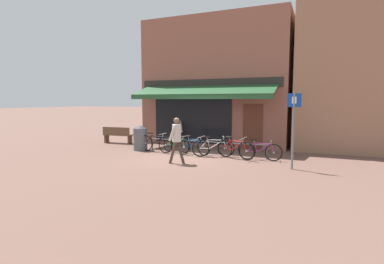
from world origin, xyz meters
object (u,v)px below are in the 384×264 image
pedestrian_adult (177,135)px  park_bench (117,135)px  bicycle_silver (213,148)px  bicycle_black (155,143)px  bicycle_green (176,145)px  parking_sign (293,122)px  litter_bin (140,138)px  bicycle_red (235,149)px  bicycle_purple (260,151)px  bicycle_blue (193,146)px

pedestrian_adult → park_bench: (-5.14, 3.32, -0.57)m
park_bench → bicycle_silver: bearing=-19.2°
bicycle_black → bicycle_green: 0.95m
bicycle_silver → parking_sign: (3.12, -1.06, 1.18)m
parking_sign → park_bench: 9.50m
litter_bin → parking_sign: (6.72, -1.27, 0.99)m
bicycle_red → parking_sign: bearing=-5.3°
bicycle_purple → pedestrian_adult: size_ratio=0.99×
bicycle_green → pedestrian_adult: bearing=-37.9°
bicycle_purple → litter_bin: bearing=174.4°
bicycle_black → litter_bin: litter_bin is taller
bicycle_black → bicycle_green: bearing=17.6°
bicycle_blue → pedestrian_adult: bearing=-70.6°
parking_sign → park_bench: parking_sign is taller
bicycle_blue → bicycle_purple: (2.82, -0.13, -0.00)m
bicycle_silver → bicycle_purple: bearing=-22.7°
bicycle_silver → litter_bin: (-3.60, 0.21, 0.19)m
litter_bin → park_bench: litter_bin is taller
pedestrian_adult → litter_bin: bearing=144.4°
bicycle_blue → park_bench: size_ratio=1.03×
bicycle_black → bicycle_blue: (1.75, 0.16, -0.03)m
bicycle_black → bicycle_silver: bicycle_black is taller
bicycle_green → bicycle_silver: size_ratio=1.01×
bicycle_blue → bicycle_silver: bearing=3.5°
bicycle_red → pedestrian_adult: 2.48m
bicycle_blue → litter_bin: bearing=-165.8°
bicycle_black → bicycle_red: bearing=7.6°
bicycle_green → bicycle_purple: bicycle_purple is taller
bicycle_silver → parking_sign: size_ratio=0.63×
bicycle_black → bicycle_blue: bearing=13.9°
bicycle_green → bicycle_silver: bearing=19.2°
parking_sign → bicycle_green: bearing=165.8°
bicycle_blue → parking_sign: parking_sign is taller
bicycle_black → bicycle_red: 3.61m
bicycle_silver → pedestrian_adult: (-0.79, -1.73, 0.65)m
bicycle_black → bicycle_green: bicycle_black is taller
bicycle_black → park_bench: park_bench is taller
bicycle_red → litter_bin: (-4.51, 0.25, 0.18)m
bicycle_red → bicycle_purple: size_ratio=1.02×
pedestrian_adult → litter_bin: pedestrian_adult is taller
bicycle_blue → park_bench: (-4.98, 1.40, 0.11)m
bicycle_silver → parking_sign: bearing=-43.2°
litter_bin → parking_sign: parking_sign is taller
park_bench → bicycle_black: bearing=-30.0°
bicycle_red → pedestrian_adult: bearing=-115.8°
pedestrian_adult → bicycle_black: bearing=136.4°
bicycle_purple → pedestrian_adult: bearing=-150.2°
bicycle_black → parking_sign: bearing=-1.9°
bicycle_green → park_bench: bearing=-174.0°
litter_bin → bicycle_purple: bearing=-1.6°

